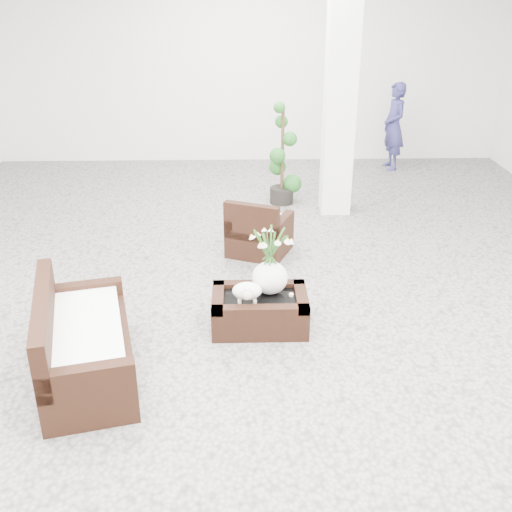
{
  "coord_description": "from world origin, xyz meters",
  "views": [
    {
      "loc": [
        -0.14,
        -5.41,
        3.07
      ],
      "look_at": [
        0.0,
        -0.1,
        0.62
      ],
      "focal_mm": 42.64,
      "sensor_mm": 36.0,
      "label": 1
    }
  ],
  "objects_px": {
    "coffee_table": "(260,312)",
    "armchair": "(260,225)",
    "topiary": "(282,155)",
    "loveseat": "(85,335)"
  },
  "relations": [
    {
      "from": "coffee_table",
      "to": "topiary",
      "type": "distance_m",
      "value": 3.59
    },
    {
      "from": "coffee_table",
      "to": "armchair",
      "type": "relative_size",
      "value": 1.27
    },
    {
      "from": "coffee_table",
      "to": "loveseat",
      "type": "xyz_separation_m",
      "value": [
        -1.46,
        -0.75,
        0.24
      ]
    },
    {
      "from": "coffee_table",
      "to": "topiary",
      "type": "bearing_deg",
      "value": 82.88
    },
    {
      "from": "topiary",
      "to": "coffee_table",
      "type": "bearing_deg",
      "value": -97.12
    },
    {
      "from": "coffee_table",
      "to": "topiary",
      "type": "relative_size",
      "value": 0.62
    },
    {
      "from": "armchair",
      "to": "loveseat",
      "type": "bearing_deg",
      "value": 81.16
    },
    {
      "from": "topiary",
      "to": "loveseat",
      "type": "bearing_deg",
      "value": -114.04
    },
    {
      "from": "loveseat",
      "to": "topiary",
      "type": "distance_m",
      "value": 4.68
    },
    {
      "from": "loveseat",
      "to": "coffee_table",
      "type": "bearing_deg",
      "value": -76.72
    }
  ]
}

